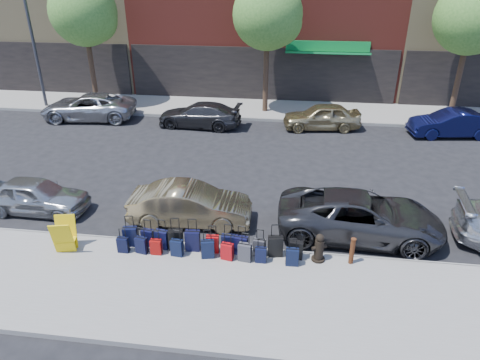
# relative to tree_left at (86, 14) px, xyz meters

# --- Properties ---
(ground) EXTENTS (120.00, 120.00, 0.00)m
(ground) POSITION_rel_tree_left_xyz_m (9.86, -9.50, -5.41)
(ground) COLOR black
(ground) RESTS_ON ground
(sidewalk_near) EXTENTS (60.00, 4.00, 0.15)m
(sidewalk_near) POSITION_rel_tree_left_xyz_m (9.86, -16.00, -5.34)
(sidewalk_near) COLOR gray
(sidewalk_near) RESTS_ON ground
(sidewalk_far) EXTENTS (60.00, 4.00, 0.15)m
(sidewalk_far) POSITION_rel_tree_left_xyz_m (9.86, 0.50, -5.34)
(sidewalk_far) COLOR gray
(sidewalk_far) RESTS_ON ground
(curb_near) EXTENTS (60.00, 0.08, 0.15)m
(curb_near) POSITION_rel_tree_left_xyz_m (9.86, -13.98, -5.34)
(curb_near) COLOR gray
(curb_near) RESTS_ON ground
(curb_far) EXTENTS (60.00, 0.08, 0.15)m
(curb_far) POSITION_rel_tree_left_xyz_m (9.86, -1.52, -5.34)
(curb_far) COLOR gray
(curb_far) RESTS_ON ground
(tree_left) EXTENTS (3.80, 3.80, 7.27)m
(tree_left) POSITION_rel_tree_left_xyz_m (0.00, 0.00, 0.00)
(tree_left) COLOR black
(tree_left) RESTS_ON sidewalk_far
(tree_center) EXTENTS (3.80, 3.80, 7.27)m
(tree_center) POSITION_rel_tree_left_xyz_m (10.50, 0.00, 0.00)
(tree_center) COLOR black
(tree_center) RESTS_ON sidewalk_far
(tree_right) EXTENTS (3.80, 3.80, 7.27)m
(tree_right) POSITION_rel_tree_left_xyz_m (21.00, 0.00, 0.00)
(tree_right) COLOR black
(tree_right) RESTS_ON sidewalk_far
(streetlight) EXTENTS (2.59, 0.18, 8.00)m
(streetlight) POSITION_rel_tree_left_xyz_m (-2.94, -0.70, -0.75)
(streetlight) COLOR #333338
(streetlight) RESTS_ON sidewalk_far
(suitcase_front_0) EXTENTS (0.45, 0.30, 1.01)m
(suitcase_front_0) POSITION_rel_tree_left_xyz_m (7.39, -14.31, -4.95)
(suitcase_front_0) COLOR black
(suitcase_front_0) RESTS_ON sidewalk_near
(suitcase_front_1) EXTENTS (0.39, 0.25, 0.88)m
(suitcase_front_1) POSITION_rel_tree_left_xyz_m (7.92, -14.25, -4.99)
(suitcase_front_1) COLOR black
(suitcase_front_1) RESTS_ON sidewalk_near
(suitcase_front_2) EXTENTS (0.43, 0.28, 0.96)m
(suitcase_front_2) POSITION_rel_tree_left_xyz_m (8.38, -14.31, -4.96)
(suitcase_front_2) COLOR black
(suitcase_front_2) RESTS_ON sidewalk_near
(suitcase_front_3) EXTENTS (0.47, 0.31, 1.04)m
(suitcase_front_3) POSITION_rel_tree_left_xyz_m (8.81, -14.31, -4.94)
(suitcase_front_3) COLOR black
(suitcase_front_3) RESTS_ON sidewalk_near
(suitcase_front_4) EXTENTS (0.45, 0.27, 1.05)m
(suitcase_front_4) POSITION_rel_tree_left_xyz_m (9.32, -14.29, -4.93)
(suitcase_front_4) COLOR black
(suitcase_front_4) RESTS_ON sidewalk_near
(suitcase_front_5) EXTENTS (0.39, 0.24, 0.89)m
(suitcase_front_5) POSITION_rel_tree_left_xyz_m (9.93, -14.32, -4.98)
(suitcase_front_5) COLOR #A20A0C
(suitcase_front_5) RESTS_ON sidewalk_near
(suitcase_front_6) EXTENTS (0.39, 0.21, 0.93)m
(suitcase_front_6) POSITION_rel_tree_left_xyz_m (10.38, -14.25, -4.97)
(suitcase_front_6) COLOR black
(suitcase_front_6) RESTS_ON sidewalk_near
(suitcase_front_7) EXTENTS (0.41, 0.27, 0.93)m
(suitcase_front_7) POSITION_rel_tree_left_xyz_m (10.78, -14.30, -4.97)
(suitcase_front_7) COLOR black
(suitcase_front_7) RESTS_ON sidewalk_near
(suitcase_front_8) EXTENTS (0.37, 0.24, 0.85)m
(suitcase_front_8) POSITION_rel_tree_left_xyz_m (11.33, -14.29, -4.99)
(suitcase_front_8) COLOR #353439
(suitcase_front_8) RESTS_ON sidewalk_near
(suitcase_front_9) EXTENTS (0.46, 0.30, 1.03)m
(suitcase_front_9) POSITION_rel_tree_left_xyz_m (11.79, -14.25, -4.94)
(suitcase_front_9) COLOR black
(suitcase_front_9) RESTS_ON sidewalk_near
(suitcase_front_10) EXTENTS (0.39, 0.23, 0.92)m
(suitcase_front_10) POSITION_rel_tree_left_xyz_m (12.40, -14.30, -4.97)
(suitcase_front_10) COLOR black
(suitcase_front_10) RESTS_ON sidewalk_near
(suitcase_back_0) EXTENTS (0.33, 0.19, 0.78)m
(suitcase_back_0) POSITION_rel_tree_left_xyz_m (7.28, -14.66, -5.02)
(suitcase_back_0) COLOR black
(suitcase_back_0) RESTS_ON sidewalk_near
(suitcase_back_1) EXTENTS (0.38, 0.27, 0.83)m
(suitcase_back_1) POSITION_rel_tree_left_xyz_m (7.84, -14.62, -5.00)
(suitcase_back_1) COLOR black
(suitcase_back_1) RESTS_ON sidewalk_near
(suitcase_back_2) EXTENTS (0.33, 0.20, 0.77)m
(suitcase_back_2) POSITION_rel_tree_left_xyz_m (8.29, -14.63, -5.02)
(suitcase_back_2) COLOR #940B09
(suitcase_back_2) RESTS_ON sidewalk_near
(suitcase_back_3) EXTENTS (0.37, 0.24, 0.83)m
(suitcase_back_3) POSITION_rel_tree_left_xyz_m (8.92, -14.62, -5.00)
(suitcase_back_3) COLOR black
(suitcase_back_3) RESTS_ON sidewalk_near
(suitcase_back_5) EXTENTS (0.41, 0.29, 0.91)m
(suitcase_back_5) POSITION_rel_tree_left_xyz_m (9.84, -14.59, -4.98)
(suitcase_back_5) COLOR black
(suitcase_back_5) RESTS_ON sidewalk_near
(suitcase_back_6) EXTENTS (0.38, 0.27, 0.83)m
(suitcase_back_6) POSITION_rel_tree_left_xyz_m (10.41, -14.60, -5.00)
(suitcase_back_6) COLOR #A70A0F
(suitcase_back_6) RESTS_ON sidewalk_near
(suitcase_back_7) EXTENTS (0.40, 0.27, 0.90)m
(suitcase_back_7) POSITION_rel_tree_left_xyz_m (10.93, -14.60, -4.98)
(suitcase_back_7) COLOR #38373C
(suitcase_back_7) RESTS_ON sidewalk_near
(suitcase_back_8) EXTENTS (0.32, 0.19, 0.77)m
(suitcase_back_8) POSITION_rel_tree_left_xyz_m (11.39, -14.61, -5.02)
(suitcase_back_8) COLOR black
(suitcase_back_8) RESTS_ON sidewalk_near
(suitcase_back_10) EXTENTS (0.36, 0.22, 0.86)m
(suitcase_back_10) POSITION_rel_tree_left_xyz_m (12.29, -14.63, -4.99)
(suitcase_back_10) COLOR black
(suitcase_back_10) RESTS_ON sidewalk_near
(fire_hydrant) EXTENTS (0.44, 0.39, 0.88)m
(fire_hydrant) POSITION_rel_tree_left_xyz_m (13.04, -14.31, -4.86)
(fire_hydrant) COLOR black
(fire_hydrant) RESTS_ON sidewalk_near
(bollard) EXTENTS (0.15, 0.15, 0.83)m
(bollard) POSITION_rel_tree_left_xyz_m (13.97, -14.33, -4.83)
(bollard) COLOR #38190C
(bollard) RESTS_ON sidewalk_near
(display_rack) EXTENTS (0.72, 0.76, 1.06)m
(display_rack) POSITION_rel_tree_left_xyz_m (5.57, -14.81, -4.74)
(display_rack) COLOR yellow
(display_rack) RESTS_ON sidewalk_near
(car_near_0) EXTENTS (3.70, 1.54, 1.25)m
(car_near_0) POSITION_rel_tree_left_xyz_m (3.28, -12.53, -4.79)
(car_near_0) COLOR #AEB1B5
(car_near_0) RESTS_ON ground
(car_near_1) EXTENTS (4.14, 1.60, 1.34)m
(car_near_1) POSITION_rel_tree_left_xyz_m (8.84, -12.53, -4.74)
(car_near_1) COLOR tan
(car_near_1) RESTS_ON ground
(car_near_2) EXTENTS (5.26, 2.56, 1.44)m
(car_near_2) POSITION_rel_tree_left_xyz_m (14.38, -12.61, -4.69)
(car_near_2) COLOR #353537
(car_near_2) RESTS_ON ground
(car_far_0) EXTENTS (5.43, 2.91, 1.45)m
(car_far_0) POSITION_rel_tree_left_xyz_m (0.51, -2.45, -4.69)
(car_far_0) COLOR #B0B2B7
(car_far_0) RESTS_ON ground
(car_far_1) EXTENTS (4.60, 2.12, 1.30)m
(car_far_1) POSITION_rel_tree_left_xyz_m (7.03, -2.87, -4.76)
(car_far_1) COLOR #2F2F31
(car_far_1) RESTS_ON ground
(car_far_2) EXTENTS (4.23, 2.15, 1.38)m
(car_far_2) POSITION_rel_tree_left_xyz_m (13.56, -2.40, -4.72)
(car_far_2) COLOR tan
(car_far_2) RESTS_ON ground
(car_far_3) EXTENTS (4.28, 1.96, 1.36)m
(car_far_3) POSITION_rel_tree_left_xyz_m (20.07, -2.68, -4.73)
(car_far_3) COLOR #0D113C
(car_far_3) RESTS_ON ground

